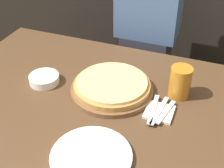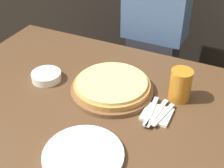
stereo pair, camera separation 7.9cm
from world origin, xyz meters
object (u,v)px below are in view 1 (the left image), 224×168
dinner_plate (91,157)px  fork (153,109)px  dinner_knife (159,110)px  diner_person (146,43)px  side_bowl (44,79)px  pizza_on_board (112,87)px  beer_glass (180,81)px  spoon (166,112)px

dinner_plate → fork: size_ratio=1.49×
dinner_knife → diner_person: (-0.24, 0.68, -0.09)m
side_bowl → diner_person: 0.73m
dinner_plate → dinner_knife: dinner_plate is taller
dinner_plate → diner_person: bearing=94.8°
dinner_knife → fork: bearing=180.0°
dinner_plate → diner_person: (-0.08, 0.99, -0.09)m
pizza_on_board → beer_glass: 0.29m
side_bowl → diner_person: size_ratio=0.10×
dinner_plate → dinner_knife: 0.34m
side_bowl → fork: (0.51, -0.02, -0.00)m
pizza_on_board → fork: pizza_on_board is taller
beer_glass → dinner_knife: beer_glass is taller
dinner_plate → dinner_knife: size_ratio=1.49×
pizza_on_board → beer_glass: (0.27, 0.08, 0.05)m
fork → side_bowl: bearing=177.4°
side_bowl → fork: size_ratio=0.73×
dinner_knife → pizza_on_board: bearing=163.5°
beer_glass → diner_person: 0.63m
fork → beer_glass: bearing=63.4°
fork → diner_person: size_ratio=0.14×
beer_glass → fork: (-0.07, -0.14, -0.06)m
pizza_on_board → dinner_plate: (0.07, -0.37, -0.02)m
dinner_plate → dinner_knife: bearing=62.8°
fork → diner_person: (-0.22, 0.68, -0.09)m
side_bowl → fork: bearing=-2.6°
pizza_on_board → diner_person: (-0.02, 0.62, -0.10)m
pizza_on_board → dinner_knife: pizza_on_board is taller
side_bowl → fork: 0.51m
beer_glass → dinner_knife: size_ratio=0.74×
dinner_plate → diner_person: size_ratio=0.21×
side_bowl → dinner_knife: 0.54m
diner_person → side_bowl: bearing=-113.9°
fork → dinner_knife: (0.02, 0.00, 0.00)m
pizza_on_board → dinner_plate: pizza_on_board is taller
pizza_on_board → fork: (0.20, -0.07, -0.01)m
dinner_plate → side_bowl: size_ratio=2.06×
diner_person → beer_glass: bearing=-61.9°
beer_glass → spoon: beer_glass is taller
pizza_on_board → beer_glass: size_ratio=2.62×
dinner_plate → fork: dinner_plate is taller
dinner_plate → diner_person: 1.00m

